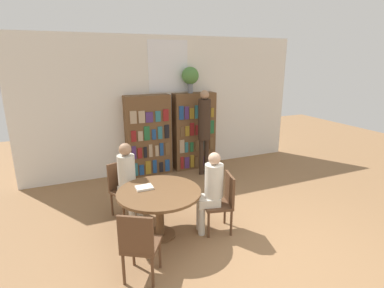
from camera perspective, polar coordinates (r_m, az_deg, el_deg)
ground_plane at (r=4.26m, az=13.97°, el=-20.78°), size 16.00×16.00×0.00m
wall_back at (r=6.85m, az=-4.49°, el=7.45°), size 6.40×0.07×3.00m
bookshelf_left at (r=6.64m, az=-8.32°, el=1.56°), size 0.98×0.34×1.77m
bookshelf_right at (r=6.99m, az=0.40°, el=2.47°), size 0.98×0.34×1.77m
flower_vase at (r=6.77m, az=-0.34°, el=12.78°), size 0.38×0.38×0.57m
reading_table at (r=4.35m, az=-6.26°, el=-10.31°), size 1.19×1.19×0.72m
chair_near_camera at (r=3.63m, az=-10.01°, el=-18.12°), size 0.55×0.55×0.89m
chair_left_side at (r=5.09m, az=-13.05°, el=-7.83°), size 0.52×0.52×0.89m
chair_far_side at (r=4.54m, az=5.84°, el=-10.52°), size 0.48×0.48×0.89m
seated_reader_left at (r=4.86m, az=-12.06°, el=-6.05°), size 0.38×0.41×1.26m
seated_reader_right at (r=4.41m, az=3.65°, el=-8.31°), size 0.40×0.34×1.24m
librarian_standing at (r=6.49m, az=2.35°, el=3.75°), size 0.27×0.54×1.88m
open_book_on_table at (r=4.40m, az=-9.08°, el=-8.19°), size 0.24×0.18×0.03m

